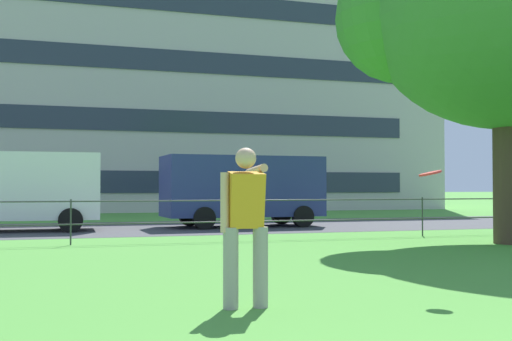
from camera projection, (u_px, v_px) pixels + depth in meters
name	position (u px, v px, depth m)	size (l,w,h in m)	color
street_strip	(139.00, 228.00, 19.79)	(80.00, 7.17, 0.01)	#424247
park_fence	(171.00, 213.00, 14.64)	(39.50, 0.04, 1.00)	#333833
person_thrower	(245.00, 221.00, 6.71)	(0.54, 0.77, 1.67)	gray
frisbee	(430.00, 173.00, 7.61)	(0.32, 0.32, 0.08)	red
panel_van_far_left	(9.00, 187.00, 18.34)	(5.05, 2.20, 2.24)	white
panel_van_left	(243.00, 187.00, 20.52)	(5.05, 2.20, 2.24)	navy
apartment_building_background	(109.00, 71.00, 36.44)	(37.41, 10.47, 15.69)	#B7B2AD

